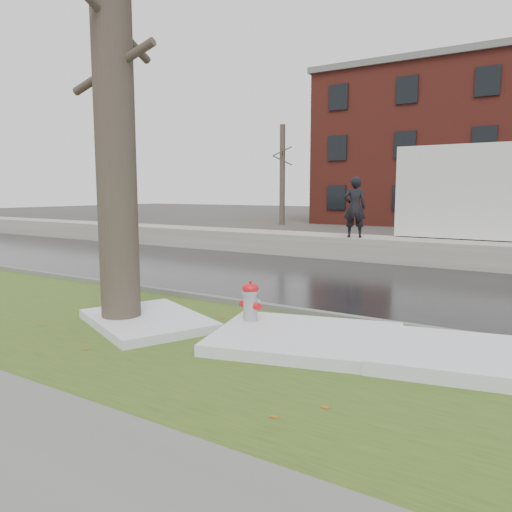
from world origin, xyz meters
The scene contains 14 objects.
ground centered at (0.00, 0.00, 0.00)m, with size 120.00×120.00×0.00m, color #47423D.
verge centered at (0.00, -1.25, 0.02)m, with size 60.00×4.50×0.04m, color #304B19.
road centered at (0.00, 4.50, 0.01)m, with size 60.00×7.00×0.03m, color black.
parking_lot centered at (0.00, 13.00, 0.01)m, with size 60.00×9.00×0.03m, color slate.
curb centered at (0.00, 1.00, 0.07)m, with size 60.00×0.15×0.14m, color slate.
snowbank centered at (0.00, 8.70, 0.38)m, with size 60.00×1.60×0.75m, color #A8A199.
bg_tree_left centered at (-12.00, 22.00, 3.33)m, with size 1.40×1.62×6.50m.
bg_tree_center centered at (-6.00, 26.00, 3.33)m, with size 1.40×1.62×6.50m.
fire_hydrant centered at (0.28, -0.36, 0.46)m, with size 0.39×0.34×0.79m.
tree centered at (-1.73, -1.19, 4.01)m, with size 1.64×1.94×7.89m.
worker centered at (-1.46, 8.21, 1.71)m, with size 0.70×0.46×1.91m, color black.
snow_patch_near centered at (1.34, -0.52, 0.12)m, with size 2.60×2.00×0.16m, color silver.
snow_patch_far centered at (-1.33, -1.00, 0.11)m, with size 2.20×1.60×0.14m, color silver.
snow_patch_side centered at (3.63, -0.10, 0.13)m, with size 2.80×1.80×0.18m, color silver.
Camera 1 is at (4.47, -6.71, 2.21)m, focal length 35.00 mm.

